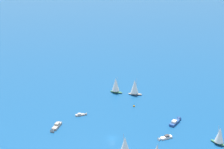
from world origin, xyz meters
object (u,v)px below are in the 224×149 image
(sailboat_far_stbd, at_px, (125,146))
(sailboat_outer_ring_f, at_px, (135,87))
(motorboat_far_port, at_px, (164,138))
(marker_buoy, at_px, (134,106))
(motorboat_ahead, at_px, (176,122))
(motorboat_inshore, at_px, (82,115))
(sailboat_mid_cluster, at_px, (219,136))
(motorboat_outer_ring_e, at_px, (56,127))
(sailboat_outer_ring_b, at_px, (116,85))

(sailboat_far_stbd, distance_m, sailboat_outer_ring_f, 63.58)
(motorboat_far_port, relative_size, marker_buoy, 3.36)
(motorboat_far_port, bearing_deg, motorboat_ahead, -51.61)
(motorboat_inshore, height_order, sailboat_outer_ring_f, sailboat_outer_ring_f)
(motorboat_ahead, xyz_separation_m, sailboat_mid_cluster, (-23.29, -6.46, 3.35))
(motorboat_outer_ring_e, bearing_deg, sailboat_outer_ring_f, -67.77)
(motorboat_outer_ring_e, bearing_deg, sailboat_far_stbd, -146.60)
(motorboat_ahead, bearing_deg, marker_buoy, 23.36)
(motorboat_inshore, xyz_separation_m, motorboat_outer_ring_e, (-8.24, 15.52, 0.21))
(motorboat_far_port, distance_m, marker_buoy, 35.61)
(motorboat_inshore, bearing_deg, sailboat_outer_ring_b, -53.47)
(sailboat_outer_ring_b, bearing_deg, sailboat_far_stbd, 159.81)
(sailboat_mid_cluster, height_order, marker_buoy, sailboat_mid_cluster)
(sailboat_far_stbd, height_order, motorboat_outer_ring_e, sailboat_far_stbd)
(motorboat_ahead, bearing_deg, motorboat_inshore, 57.65)
(sailboat_far_stbd, height_order, marker_buoy, sailboat_far_stbd)
(sailboat_mid_cluster, bearing_deg, motorboat_ahead, 15.50)
(sailboat_far_stbd, height_order, motorboat_ahead, sailboat_far_stbd)
(motorboat_inshore, xyz_separation_m, sailboat_mid_cluster, (-49.43, -47.72, 3.61))
(sailboat_outer_ring_f, bearing_deg, motorboat_ahead, -175.87)
(sailboat_outer_ring_b, height_order, motorboat_outer_ring_e, sailboat_outer_ring_b)
(sailboat_outer_ring_f, bearing_deg, sailboat_far_stbd, 149.45)
(motorboat_far_port, xyz_separation_m, sailboat_mid_cluster, (-12.75, -19.77, 3.53))
(motorboat_inshore, xyz_separation_m, sailboat_outer_ring_f, (13.79, -38.37, 4.60))
(sailboat_far_stbd, distance_m, motorboat_ahead, 38.37)
(sailboat_outer_ring_f, bearing_deg, sailboat_outer_ring_b, 50.48)
(sailboat_far_stbd, xyz_separation_m, sailboat_outer_ring_b, (62.46, -22.97, 0.57))
(sailboat_outer_ring_b, bearing_deg, sailboat_outer_ring_f, -129.52)
(motorboat_far_port, xyz_separation_m, motorboat_outer_ring_e, (28.45, 43.47, 0.14))
(sailboat_far_stbd, relative_size, sailboat_outer_ring_b, 0.88)
(sailboat_far_stbd, distance_m, marker_buoy, 46.86)
(motorboat_ahead, bearing_deg, sailboat_mid_cluster, -164.50)
(motorboat_ahead, relative_size, sailboat_outer_ring_f, 0.83)
(motorboat_far_port, distance_m, motorboat_inshore, 46.12)
(motorboat_ahead, xyz_separation_m, sailboat_outer_ring_f, (39.93, 2.89, 4.34))
(sailboat_mid_cluster, height_order, motorboat_outer_ring_e, sailboat_mid_cluster)
(motorboat_ahead, bearing_deg, motorboat_far_port, 128.39)
(motorboat_ahead, bearing_deg, sailboat_far_stbd, 112.84)
(motorboat_inshore, bearing_deg, sailboat_mid_cluster, -136.01)
(motorboat_far_port, bearing_deg, marker_buoy, -4.06)
(motorboat_far_port, relative_size, motorboat_inshore, 1.14)
(marker_buoy, bearing_deg, motorboat_inshore, 87.82)
(motorboat_ahead, distance_m, motorboat_outer_ring_e, 59.53)
(motorboat_inshore, distance_m, sailboat_outer_ring_b, 36.40)
(motorboat_inshore, relative_size, marker_buoy, 2.95)
(motorboat_far_port, bearing_deg, sailboat_outer_ring_f, -11.67)
(motorboat_far_port, height_order, sailboat_mid_cluster, sailboat_mid_cluster)
(sailboat_outer_ring_b, height_order, marker_buoy, sailboat_outer_ring_b)
(motorboat_outer_ring_e, xyz_separation_m, sailboat_outer_ring_f, (22.03, -53.89, 4.38))
(sailboat_mid_cluster, bearing_deg, sailboat_outer_ring_b, 14.76)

